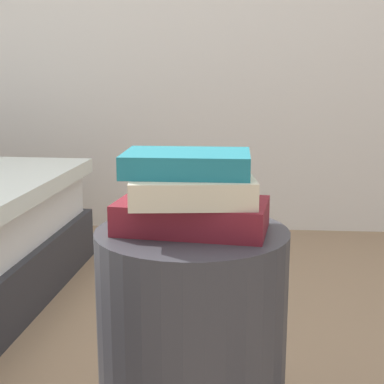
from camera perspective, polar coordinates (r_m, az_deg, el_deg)
The scene contains 4 objects.
side_table at distance 1.20m, azimuth 0.00°, elevation -16.57°, with size 0.38×0.38×0.55m, color #333338.
book_maroon at distance 1.09m, azimuth -0.06°, elevation -2.37°, with size 0.28×0.16×0.06m, color maroon.
book_cream at distance 1.08m, azimuth -0.19°, elevation 0.41°, with size 0.23×0.19×0.05m, color beige.
book_teal at distance 1.08m, azimuth -0.52°, elevation 2.92°, with size 0.24×0.16×0.04m, color #1E727F.
Camera 1 is at (0.08, -1.05, 0.85)m, focal length 53.27 mm.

